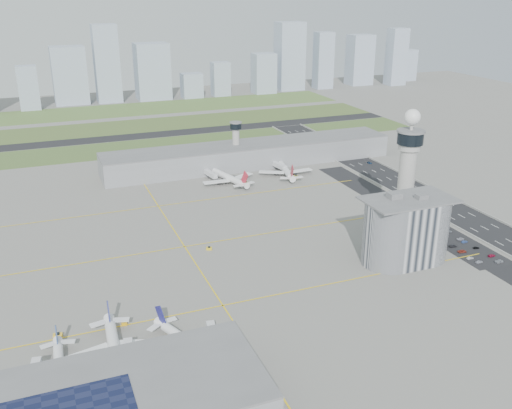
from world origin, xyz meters
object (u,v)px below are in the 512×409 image
object	(u,v)px
tug_4	(245,183)
car_lot_10	(460,239)
admin_building	(406,230)
jet_bridge_far_0	(206,173)
car_lot_3	(453,246)
tug_5	(296,176)
car_lot_9	(465,242)
tug_0	(58,335)
car_lot_4	(444,241)
car_lot_6	(499,261)
jet_bridge_near_2	(215,349)
car_hw_1	(430,199)
airplane_far_a	(228,173)
tug_2	(171,331)
airplane_near_c	(187,336)
jet_bridge_near_1	(128,369)
car_lot_11	(448,231)
car_lot_1	(470,258)
jet_bridge_near_0	(31,391)
car_lot_7	(492,255)
airplane_far_b	(285,166)
car_hw_4	(314,145)
car_lot_5	(434,235)
tug_1	(124,322)
car_lot_8	(476,248)
car_lot_2	(462,251)
airplane_near_a	(58,364)
secondary_tower	(236,140)
tug_3	(209,248)
car_hw_2	(369,163)
jet_bridge_far_1	(274,165)
control_tower	(408,167)
airplane_near_b	(114,344)

from	to	relation	value
tug_4	car_lot_10	size ratio (longest dim) A/B	0.73
admin_building	jet_bridge_far_0	world-z (taller)	admin_building
jet_bridge_far_0	car_lot_3	xyz separation A→B (m)	(81.37, -151.02, -2.22)
admin_building	tug_5	world-z (taller)	admin_building
car_lot_9	tug_0	bearing A→B (deg)	86.19
car_lot_4	car_lot_6	bearing A→B (deg)	-160.46
jet_bridge_near_2	car_hw_1	size ratio (longest dim) A/B	3.68
jet_bridge_near_2	car_lot_10	world-z (taller)	jet_bridge_near_2
airplane_far_a	car_lot_3	world-z (taller)	airplane_far_a
car_lot_10	tug_2	bearing A→B (deg)	93.94
tug_4	airplane_near_c	bearing A→B (deg)	25.23
airplane_near_c	tug_2	size ratio (longest dim) A/B	11.27
jet_bridge_near_1	car_lot_11	world-z (taller)	jet_bridge_near_1
admin_building	car_lot_1	bearing A→B (deg)	-19.90
jet_bridge_near_0	car_lot_7	distance (m)	208.14
airplane_far_b	jet_bridge_near_0	xyz separation A→B (m)	(-167.11, -178.60, -3.31)
car_lot_4	car_hw_4	bearing A→B (deg)	-5.04
airplane_far_a	car_lot_5	world-z (taller)	airplane_far_a
car_lot_7	car_hw_4	xyz separation A→B (m)	(13.48, 213.30, 0.04)
airplane_near_c	jet_bridge_near_0	size ratio (longest dim) A/B	2.60
airplane_far_b	car_lot_11	bearing A→B (deg)	-150.45
tug_4	car_hw_1	size ratio (longest dim) A/B	0.80
tug_1	car_lot_6	distance (m)	171.90
car_lot_7	car_lot_8	distance (m)	9.81
airplane_far_b	car_lot_9	distance (m)	140.00
airplane_far_b	car_lot_2	bearing A→B (deg)	-156.77
car_lot_7	airplane_far_b	bearing A→B (deg)	7.69
airplane_near_a	car_lot_3	xyz separation A→B (m)	(187.59, 33.57, -4.23)
secondary_tower	car_lot_6	distance (m)	201.35
airplane_near_a	jet_bridge_near_0	world-z (taller)	airplane_near_a
admin_building	jet_bridge_near_0	bearing A→B (deg)	-166.70
tug_1	car_lot_11	xyz separation A→B (m)	(172.43, 25.50, -0.32)
jet_bridge_near_1	car_lot_10	world-z (taller)	jet_bridge_near_1
jet_bridge_near_0	tug_3	xyz separation A→B (m)	(83.34, 83.33, -2.06)
car_hw_2	car_lot_8	bearing A→B (deg)	-102.87
airplane_far_b	jet_bridge_far_1	size ratio (longest dim) A/B	3.14
airplane_far_b	car_lot_1	world-z (taller)	airplane_far_b
airplane_far_b	car_lot_4	bearing A→B (deg)	-155.69
airplane_far_a	tug_3	distance (m)	102.90
jet_bridge_near_2	car_lot_9	size ratio (longest dim) A/B	4.15
tug_0	secondary_tower	bearing A→B (deg)	-29.03
jet_bridge_near_0	car_hw_2	world-z (taller)	jet_bridge_near_0
control_tower	airplane_far_a	size ratio (longest dim) A/B	1.46
car_lot_2	car_hw_1	world-z (taller)	car_hw_1
car_lot_3	car_lot_11	xyz separation A→B (m)	(9.83, 15.65, -0.05)
jet_bridge_near_0	car_lot_7	bearing A→B (deg)	-72.68
airplane_far_a	car_lot_5	bearing A→B (deg)	-163.91
airplane_near_b	tug_5	size ratio (longest dim) A/B	13.11
airplane_near_a	airplane_near_c	bearing A→B (deg)	91.45
car_lot_7	jet_bridge_far_1	bearing A→B (deg)	7.17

